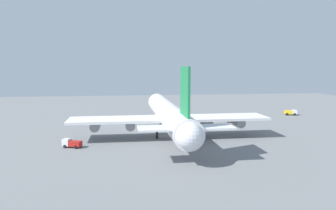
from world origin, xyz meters
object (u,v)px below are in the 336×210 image
object	(u,v)px
safety_cone_nose	(148,119)
maintenance_van	(291,112)
cargo_airplane	(168,114)
catering_truck	(233,119)
cargo_loader	(71,143)

from	to	relation	value
safety_cone_nose	maintenance_van	bearing A→B (deg)	-87.45
cargo_airplane	maintenance_van	size ratio (longest dim) A/B	12.71
safety_cone_nose	catering_truck	bearing A→B (deg)	-108.63
cargo_airplane	safety_cone_nose	world-z (taller)	cargo_airplane
maintenance_van	cargo_loader	bearing A→B (deg)	117.51
cargo_airplane	catering_truck	distance (m)	33.92
cargo_airplane	maintenance_van	distance (m)	65.71
cargo_airplane	safety_cone_nose	distance (m)	31.29
cargo_loader	maintenance_van	bearing A→B (deg)	-62.49
cargo_loader	catering_truck	distance (m)	60.64
cargo_loader	maintenance_van	size ratio (longest dim) A/B	0.97
catering_truck	safety_cone_nose	bearing A→B (deg)	71.37
maintenance_van	safety_cone_nose	distance (m)	60.19
cargo_airplane	maintenance_van	bearing A→B (deg)	-59.61
cargo_airplane	cargo_loader	bearing A→B (deg)	110.70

